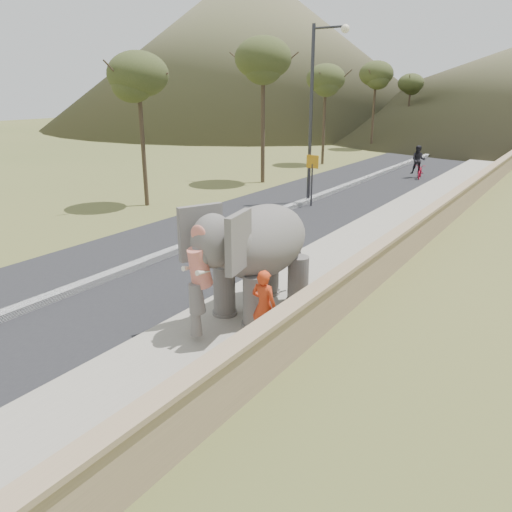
{
  "coord_description": "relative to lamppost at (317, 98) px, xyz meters",
  "views": [
    {
      "loc": [
        6.11,
        -10.01,
        5.3
      ],
      "look_at": [
        0.2,
        -1.1,
        1.7
      ],
      "focal_mm": 35.0,
      "sensor_mm": 36.0,
      "label": 1
    }
  ],
  "objects": [
    {
      "name": "road",
      "position": [
        -0.31,
        -1.33,
        -4.86
      ],
      "size": [
        7.0,
        120.0,
        0.03
      ],
      "primitive_type": "cube",
      "color": "black",
      "rests_on": "ground"
    },
    {
      "name": "median",
      "position": [
        -0.31,
        -1.33,
        -4.76
      ],
      "size": [
        0.35,
        120.0,
        0.22
      ],
      "primitive_type": "cube",
      "color": "black",
      "rests_on": "ground"
    },
    {
      "name": "walkway",
      "position": [
        4.69,
        -1.33,
        -4.8
      ],
      "size": [
        3.0,
        120.0,
        0.15
      ],
      "primitive_type": "cube",
      "color": "#9E9687",
      "rests_on": "ground"
    },
    {
      "name": "motorcyclist",
      "position": [
        2.13,
        9.92,
        -4.07
      ],
      "size": [
        1.13,
        1.77,
        2.0
      ],
      "color": "maroon",
      "rests_on": "ground"
    },
    {
      "name": "trees",
      "position": [
        5.1,
        16.8,
        -1.29
      ],
      "size": [
        47.75,
        40.75,
        8.27
      ],
      "color": "#473828",
      "rests_on": "ground"
    },
    {
      "name": "ground",
      "position": [
        4.69,
        -11.33,
        -4.87
      ],
      "size": [
        160.0,
        160.0,
        0.0
      ],
      "primitive_type": "plane",
      "color": "olive",
      "rests_on": "ground"
    },
    {
      "name": "hill_left",
      "position": [
        -33.31,
        43.67,
        6.13
      ],
      "size": [
        60.0,
        60.0,
        22.0
      ],
      "primitive_type": "cone",
      "color": "brown",
      "rests_on": "ground"
    },
    {
      "name": "signboard",
      "position": [
        0.19,
        -0.64,
        -3.23
      ],
      "size": [
        0.6,
        0.08,
        2.4
      ],
      "color": "#2D2D33",
      "rests_on": "ground"
    },
    {
      "name": "lamppost",
      "position": [
        0.0,
        0.0,
        0.0
      ],
      "size": [
        1.76,
        0.36,
        8.0
      ],
      "color": "#323136",
      "rests_on": "ground"
    },
    {
      "name": "parapet",
      "position": [
        6.34,
        -1.33,
        -4.32
      ],
      "size": [
        0.3,
        120.0,
        1.1
      ],
      "primitive_type": "cube",
      "color": "tan",
      "rests_on": "ground"
    },
    {
      "name": "elephant_and_man",
      "position": [
        4.71,
        -11.89,
        -3.38
      ],
      "size": [
        2.39,
        3.94,
        2.72
      ],
      "color": "slate",
      "rests_on": "ground"
    }
  ]
}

